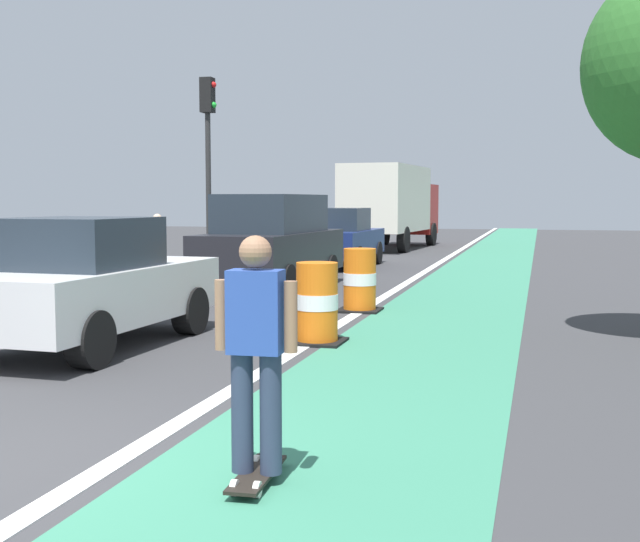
{
  "coord_description": "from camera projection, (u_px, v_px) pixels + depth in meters",
  "views": [
    {
      "loc": [
        3.88,
        -4.87,
        1.92
      ],
      "look_at": [
        1.41,
        4.22,
        1.1
      ],
      "focal_mm": 45.71,
      "sensor_mm": 36.0,
      "label": 1
    }
  ],
  "objects": [
    {
      "name": "pedestrian_crossing",
      "position": [
        158.0,
        246.0,
        18.68
      ],
      "size": [
        0.34,
        0.2,
        1.61
      ],
      "color": "#33333D",
      "rests_on": "ground"
    },
    {
      "name": "parked_sedan_nearest",
      "position": [
        87.0,
        284.0,
        10.6
      ],
      "size": [
        2.03,
        4.16,
        1.7
      ],
      "color": "silver",
      "rests_on": "ground"
    },
    {
      "name": "bike_lane_strip",
      "position": [
        465.0,
        293.0,
        16.77
      ],
      "size": [
        2.5,
        80.0,
        0.01
      ],
      "primitive_type": "cube",
      "color": "#387F60",
      "rests_on": "ground"
    },
    {
      "name": "skateboarder_on_lane",
      "position": [
        256.0,
        351.0,
        5.45
      ],
      "size": [
        0.57,
        0.81,
        1.69
      ],
      "color": "black",
      "rests_on": "ground"
    },
    {
      "name": "traffic_light_corner",
      "position": [
        208.0,
        140.0,
        21.31
      ],
      "size": [
        0.41,
        0.32,
        5.1
      ],
      "color": "#2D2D2D",
      "rests_on": "ground"
    },
    {
      "name": "parked_sedan_third",
      "position": [
        338.0,
        238.0,
        23.37
      ],
      "size": [
        1.98,
        4.13,
        1.7
      ],
      "color": "navy",
      "rests_on": "ground"
    },
    {
      "name": "traffic_barrel_front",
      "position": [
        317.0,
        304.0,
        10.92
      ],
      "size": [
        0.73,
        0.73,
        1.09
      ],
      "color": "orange",
      "rests_on": "ground"
    },
    {
      "name": "parked_suv_second",
      "position": [
        272.0,
        242.0,
        17.42
      ],
      "size": [
        2.09,
        4.68,
        2.04
      ],
      "color": "black",
      "rests_on": "ground"
    },
    {
      "name": "traffic_barrel_mid",
      "position": [
        360.0,
        281.0,
        14.07
      ],
      "size": [
        0.73,
        0.73,
        1.09
      ],
      "color": "orange",
      "rests_on": "ground"
    },
    {
      "name": "delivery_truck_down_block",
      "position": [
        391.0,
        202.0,
        32.06
      ],
      "size": [
        2.81,
        7.74,
        3.23
      ],
      "color": "silver",
      "rests_on": "ground"
    },
    {
      "name": "lane_divider_stripe",
      "position": [
        393.0,
        291.0,
        17.16
      ],
      "size": [
        0.2,
        80.0,
        0.01
      ],
      "primitive_type": "cube",
      "color": "silver",
      "rests_on": "ground"
    }
  ]
}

